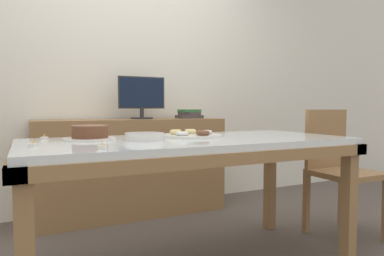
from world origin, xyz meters
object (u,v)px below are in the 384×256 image
(chair, at_px, (337,165))
(tealight_near_cakes, at_px, (33,144))
(tealight_near_front, at_px, (44,138))
(tealight_centre, at_px, (102,147))
(computer_monitor, at_px, (142,98))
(book_stack, at_px, (189,114))
(pastry_platter, at_px, (191,135))
(cake_chocolate_round, at_px, (90,134))
(plate_stack, at_px, (144,137))

(chair, distance_m, tealight_near_cakes, 2.10)
(tealight_near_front, bearing_deg, tealight_near_cakes, -100.46)
(tealight_near_cakes, bearing_deg, tealight_centre, -40.07)
(computer_monitor, relative_size, book_stack, 1.83)
(chair, xyz_separation_m, book_stack, (-0.69, 1.14, 0.37))
(computer_monitor, bearing_deg, pastry_platter, -91.92)
(pastry_platter, distance_m, tealight_near_cakes, 0.90)
(computer_monitor, bearing_deg, tealight_centre, -113.67)
(tealight_near_cakes, bearing_deg, computer_monitor, 54.14)
(computer_monitor, xyz_separation_m, book_stack, (0.47, 0.00, -0.15))
(cake_chocolate_round, relative_size, tealight_near_front, 7.09)
(chair, relative_size, tealight_near_cakes, 23.50)
(chair, bearing_deg, pastry_platter, 177.41)
(chair, distance_m, computer_monitor, 1.71)
(book_stack, relative_size, cake_chocolate_round, 0.82)
(computer_monitor, bearing_deg, tealight_near_cakes, -125.86)
(computer_monitor, relative_size, cake_chocolate_round, 1.49)
(pastry_platter, relative_size, tealight_centre, 9.32)
(tealight_near_cakes, height_order, tealight_near_front, same)
(chair, height_order, tealight_near_front, chair)
(chair, distance_m, tealight_near_front, 2.04)
(chair, height_order, tealight_centre, chair)
(tealight_near_front, bearing_deg, chair, -6.36)
(computer_monitor, height_order, tealight_near_cakes, computer_monitor)
(cake_chocolate_round, relative_size, pastry_platter, 0.76)
(computer_monitor, xyz_separation_m, tealight_near_front, (-0.85, -0.92, -0.26))
(pastry_platter, height_order, tealight_near_cakes, pastry_platter)
(computer_monitor, xyz_separation_m, pastry_platter, (-0.04, -1.09, -0.25))
(book_stack, distance_m, cake_chocolate_round, 1.52)
(computer_monitor, bearing_deg, chair, -44.56)
(tealight_centre, bearing_deg, chair, 10.84)
(plate_stack, distance_m, tealight_centre, 0.41)
(cake_chocolate_round, bearing_deg, tealight_near_cakes, -142.07)
(pastry_platter, height_order, tealight_near_front, pastry_platter)
(book_stack, bearing_deg, tealight_near_front, -145.22)
(tealight_near_cakes, bearing_deg, tealight_near_front, 79.54)
(chair, bearing_deg, tealight_centre, -169.16)
(cake_chocolate_round, xyz_separation_m, pastry_platter, (0.59, -0.05, -0.02))
(chair, bearing_deg, plate_stack, -178.24)
(computer_monitor, relative_size, tealight_centre, 10.60)
(book_stack, bearing_deg, tealight_near_cakes, -137.57)
(computer_monitor, height_order, tealight_near_front, computer_monitor)
(book_stack, bearing_deg, chair, -58.97)
(chair, distance_m, book_stack, 1.38)
(cake_chocolate_round, xyz_separation_m, tealight_near_cakes, (-0.29, -0.22, -0.03))
(pastry_platter, height_order, tealight_centre, pastry_platter)
(book_stack, bearing_deg, pastry_platter, -115.02)
(plate_stack, xyz_separation_m, tealight_near_front, (-0.48, 0.27, -0.01))
(tealight_near_front, bearing_deg, cake_chocolate_round, -29.15)
(cake_chocolate_round, relative_size, tealight_centre, 7.09)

